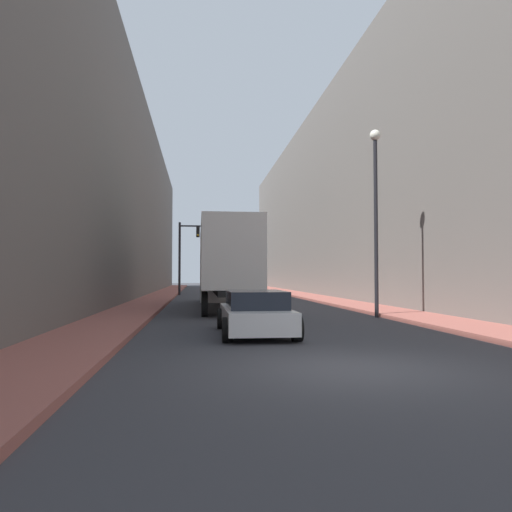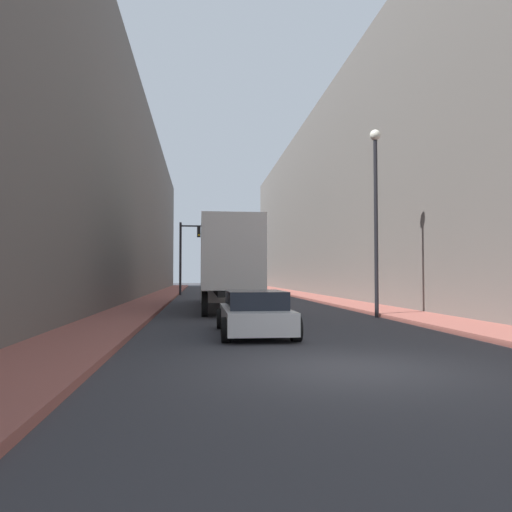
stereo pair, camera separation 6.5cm
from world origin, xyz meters
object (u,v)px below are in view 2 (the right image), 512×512
traffic_signal_gantry (200,243)px  street_lamp (376,198)px  semi_truck (225,263)px  sedan_car (254,313)px

traffic_signal_gantry → street_lamp: (7.05, -23.59, 0.37)m
traffic_signal_gantry → street_lamp: bearing=-73.4°
semi_truck → traffic_signal_gantry: (-1.30, 16.75, 2.09)m
sedan_car → traffic_signal_gantry: traffic_signal_gantry is taller
traffic_signal_gantry → street_lamp: street_lamp is taller
sedan_car → street_lamp: bearing=43.1°
sedan_car → semi_truck: bearing=91.1°
semi_truck → sedan_car: bearing=-88.9°
semi_truck → traffic_signal_gantry: traffic_signal_gantry is taller
semi_truck → traffic_signal_gantry: 16.93m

